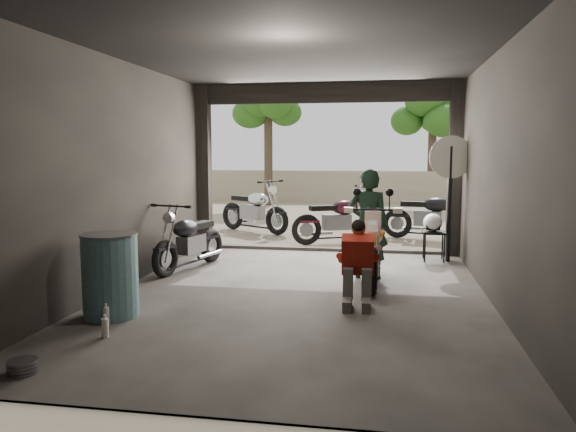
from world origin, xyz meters
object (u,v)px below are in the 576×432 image
(rider, at_px, (368,224))
(oil_drum, at_px, (110,276))
(outside_bike_c, at_px, (431,212))
(left_bike, at_px, (189,236))
(mechanic, at_px, (358,266))
(main_bike, at_px, (372,244))
(sign_post, at_px, (450,178))
(outside_bike_a, at_px, (254,206))
(outside_bike_b, at_px, (339,215))
(stool, at_px, (434,236))
(helmet, at_px, (433,222))

(rider, bearing_deg, oil_drum, 39.90)
(outside_bike_c, height_order, rider, rider)
(left_bike, height_order, outside_bike_c, outside_bike_c)
(left_bike, relative_size, mechanic, 1.58)
(oil_drum, bearing_deg, outside_bike_c, 57.96)
(outside_bike_c, distance_m, mechanic, 5.83)
(main_bike, height_order, sign_post, sign_post)
(rider, bearing_deg, sign_post, -132.64)
(main_bike, distance_m, outside_bike_a, 5.66)
(left_bike, height_order, outside_bike_b, outside_bike_b)
(outside_bike_a, relative_size, mechanic, 1.78)
(left_bike, distance_m, outside_bike_c, 5.69)
(rider, bearing_deg, mechanic, 86.10)
(left_bike, relative_size, outside_bike_a, 0.88)
(main_bike, height_order, outside_bike_b, outside_bike_b)
(mechanic, height_order, stool, mechanic)
(outside_bike_a, distance_m, oil_drum, 7.06)
(main_bike, xyz_separation_m, rider, (-0.07, 0.33, 0.24))
(left_bike, bearing_deg, outside_bike_c, 58.15)
(outside_bike_c, relative_size, rider, 1.09)
(stool, height_order, oil_drum, oil_drum)
(outside_bike_b, xyz_separation_m, rider, (0.69, -3.19, 0.23))
(outside_bike_c, height_order, stool, outside_bike_c)
(oil_drum, distance_m, sign_post, 5.95)
(left_bike, height_order, outside_bike_a, outside_bike_a)
(mechanic, xyz_separation_m, helmet, (1.15, 3.16, 0.17))
(outside_bike_a, distance_m, helmet, 4.92)
(outside_bike_c, distance_m, helmet, 2.53)
(main_bike, relative_size, left_bike, 1.08)
(helmet, bearing_deg, outside_bike_b, 161.94)
(stool, xyz_separation_m, oil_drum, (-4.00, -4.08, 0.03))
(outside_bike_b, height_order, rider, rider)
(main_bike, bearing_deg, oil_drum, -145.70)
(left_bike, xyz_separation_m, sign_post, (4.24, 1.36, 0.91))
(main_bike, height_order, helmet, main_bike)
(rider, relative_size, helmet, 4.83)
(oil_drum, bearing_deg, left_bike, 90.00)
(outside_bike_b, distance_m, outside_bike_c, 2.12)
(outside_bike_c, bearing_deg, mechanic, 177.87)
(main_bike, xyz_separation_m, stool, (1.04, 1.88, -0.13))
(outside_bike_c, relative_size, helmet, 5.26)
(rider, relative_size, oil_drum, 1.70)
(left_bike, distance_m, mechanic, 3.33)
(outside_bike_b, bearing_deg, stool, -157.12)
(main_bike, xyz_separation_m, outside_bike_c, (1.17, 4.40, 0.02))
(outside_bike_a, relative_size, outside_bike_c, 1.02)
(left_bike, bearing_deg, sign_post, 32.58)
(helmet, bearing_deg, mechanic, -85.40)
(main_bike, height_order, oil_drum, main_bike)
(oil_drum, bearing_deg, rider, 41.15)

